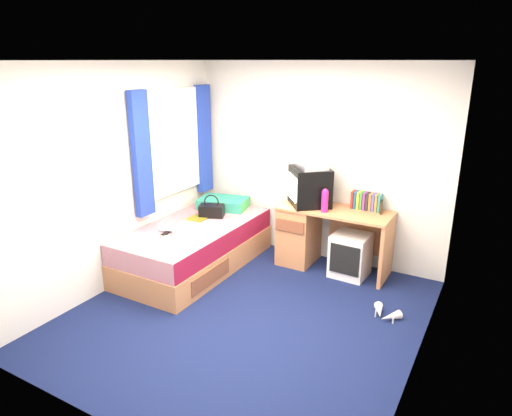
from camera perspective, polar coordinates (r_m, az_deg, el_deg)
The scene contains 20 objects.
ground at distance 4.64m, azimuth -1.21°, elevation -13.18°, with size 3.40×3.40×0.00m, color #0C1438.
room_shell at distance 4.08m, azimuth -1.34°, elevation 4.53°, with size 3.40×3.40×3.40m.
bed at distance 5.55m, azimuth -7.57°, elevation -4.75°, with size 1.01×2.00×0.54m.
pillow at distance 6.01m, azimuth -4.10°, elevation 0.62°, with size 0.62×0.39×0.13m, color #186E9F.
desk at distance 5.59m, azimuth 7.10°, elevation -3.05°, with size 1.30×0.55×0.75m.
storage_cube at distance 5.42m, azimuth 11.72°, elevation -5.77°, with size 0.40×0.40×0.50m, color white.
crt_tv at distance 5.43m, azimuth 6.71°, elevation 2.69°, with size 0.61×0.62×0.45m.
vcr at distance 5.37m, azimuth 6.86°, elevation 5.43°, with size 0.42×0.30×0.08m, color silver.
book_row at distance 5.41m, azimuth 13.64°, elevation 0.84°, with size 0.34×0.13×0.20m.
picture_frame at distance 5.33m, azimuth 15.40°, elevation 0.09°, with size 0.02×0.12×0.14m, color black.
pink_water_bottle at distance 5.23m, azimuth 8.59°, elevation 0.78°, with size 0.08×0.08×0.24m, color #E4207C.
aerosol_can at distance 5.47m, azimuth 9.22°, elevation 1.28°, with size 0.05×0.05×0.20m, color white.
handbag at distance 5.69m, azimuth -5.56°, elevation -0.28°, with size 0.35×0.28×0.28m.
towel at distance 5.16m, azimuth -8.25°, elevation -2.74°, with size 0.30×0.25×0.10m, color silver.
magazine at distance 5.62m, azimuth -7.57°, elevation -1.42°, with size 0.21×0.28×0.01m, color gold.
water_bottle at distance 5.27m, azimuth -10.81°, elevation -2.59°, with size 0.07×0.07×0.20m, color white.
colour_swatch_fan at distance 5.12m, azimuth -11.43°, elevation -3.60°, with size 0.22×0.06×0.01m, color orange.
remote_control at distance 5.22m, azimuth -11.19°, elevation -3.10°, with size 0.05×0.16×0.02m, color black.
window_assembly at distance 5.69m, azimuth -10.19°, elevation 7.78°, with size 0.11×1.42×1.40m.
white_heels at distance 4.74m, azimuth 15.80°, elevation -12.61°, with size 0.31×0.28×0.09m.
Camera 1 is at (2.04, -3.40, 2.41)m, focal length 32.00 mm.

